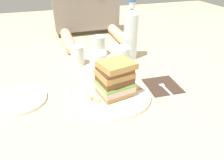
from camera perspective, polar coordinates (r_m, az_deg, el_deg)
The scene contains 25 objects.
ground_plane at distance 0.78m, azimuth 1.45°, elevation -3.84°, with size 3.00×3.00×0.00m, color #C6B289.
main_plate at distance 0.76m, azimuth 0.69°, elevation -4.13°, with size 0.26×0.26×0.01m, color white.
sandwich at distance 0.72m, azimuth 0.81°, elevation 0.35°, with size 0.14×0.13×0.13m.
carrot_shred_0 at distance 0.72m, azimuth -3.66°, elevation -5.26°, with size 0.00×0.00×0.03m, color orange.
carrot_shred_1 at distance 0.72m, azimuth -3.44°, elevation -5.80°, with size 0.00×0.00×0.02m, color orange.
carrot_shred_2 at distance 0.73m, azimuth -5.70°, elevation -4.79°, with size 0.00×0.00×0.03m, color orange.
carrot_shred_3 at distance 0.73m, azimuth -6.09°, elevation -5.14°, with size 0.00×0.00×0.02m, color orange.
carrot_shred_4 at distance 0.72m, azimuth -5.28°, elevation -5.48°, with size 0.00×0.00×0.03m, color orange.
carrot_shred_5 at distance 0.72m, azimuth -4.76°, elevation -5.26°, with size 0.00×0.00×0.03m, color orange.
carrot_shred_6 at distance 0.79m, azimuth 4.54°, elevation -1.72°, with size 0.00×0.00×0.03m, color orange.
carrot_shred_7 at distance 0.80m, azimuth 5.49°, elevation -1.74°, with size 0.00×0.00×0.03m, color orange.
carrot_shred_8 at distance 0.78m, azimuth 6.96°, elevation -2.47°, with size 0.00×0.00×0.03m, color orange.
carrot_shred_9 at distance 0.79m, azimuth 7.00°, elevation -1.92°, with size 0.00×0.00×0.02m, color orange.
carrot_shred_10 at distance 0.78m, azimuth 7.21°, elevation -2.39°, with size 0.00×0.00×0.03m, color orange.
carrot_shred_11 at distance 0.79m, azimuth 6.39°, elevation -1.90°, with size 0.00×0.00×0.02m, color orange.
carrot_shred_12 at distance 0.78m, azimuth 6.95°, elevation -2.66°, with size 0.00×0.00×0.03m, color orange.
napkin_dark at distance 0.84m, azimuth 13.64°, elevation -1.55°, with size 0.13×0.14×0.00m, color #38281E.
fork at distance 0.83m, azimuth 14.43°, elevation -2.15°, with size 0.02×0.17×0.00m.
knife at distance 0.74m, azimuth -12.01°, elevation -6.23°, with size 0.02×0.20×0.00m.
juice_glass at distance 0.96m, azimuth 2.74°, elevation 6.06°, with size 0.07×0.07×0.09m.
water_bottle at distance 1.01m, azimuth 5.14°, elevation 12.52°, with size 0.07×0.07×0.28m.
empty_tumbler_0 at distance 1.07m, azimuth -3.64°, elevation 9.26°, with size 0.07×0.07×0.10m, color silver.
empty_tumbler_1 at distance 0.99m, azimuth -9.36°, elevation 6.63°, with size 0.06×0.06×0.09m, color silver.
empty_tumbler_2 at distance 0.94m, azimuth -3.77°, elevation 5.31°, with size 0.08×0.08×0.07m, color silver.
side_plate at distance 0.81m, azimuth -23.77°, elevation -4.80°, with size 0.19×0.19×0.01m, color white.
Camera 1 is at (-0.21, -0.60, 0.44)m, focal length 33.64 mm.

